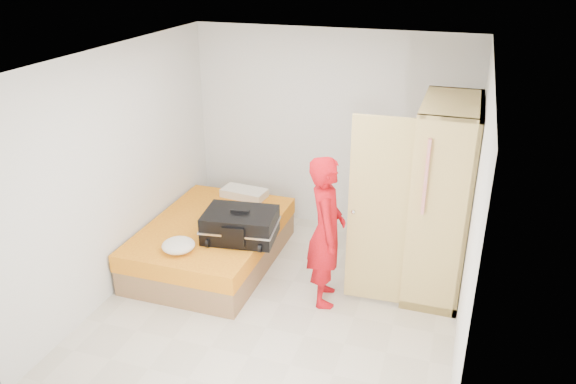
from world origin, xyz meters
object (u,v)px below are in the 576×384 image
(wardrobe, at_px, (436,204))
(suitcase, at_px, (240,225))
(bed, at_px, (212,243))
(person, at_px, (326,231))
(round_cushion, at_px, (178,245))

(wardrobe, xyz_separation_m, suitcase, (-2.05, -0.48, -0.34))
(bed, bearing_deg, wardrobe, 6.59)
(bed, bearing_deg, suitcase, -23.28)
(bed, distance_m, suitcase, 0.64)
(person, distance_m, round_cushion, 1.59)
(bed, bearing_deg, person, -12.77)
(bed, height_order, round_cushion, round_cushion)
(person, height_order, suitcase, person)
(person, relative_size, suitcase, 1.87)
(bed, relative_size, person, 1.24)
(wardrobe, bearing_deg, round_cushion, -159.29)
(round_cushion, bearing_deg, wardrobe, 20.71)
(suitcase, relative_size, round_cushion, 2.45)
(suitcase, bearing_deg, bed, 149.33)
(suitcase, distance_m, round_cushion, 0.71)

